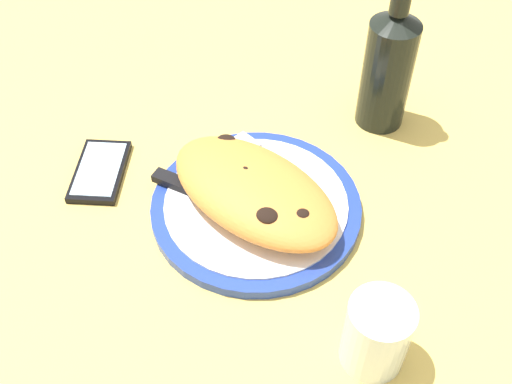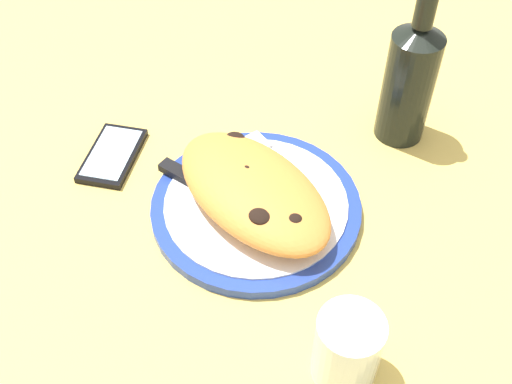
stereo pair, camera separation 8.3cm
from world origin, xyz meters
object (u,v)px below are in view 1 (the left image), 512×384
at_px(smartphone, 100,171).
at_px(water_glass, 376,337).
at_px(plate, 256,206).
at_px(knife, 203,193).
at_px(calzone, 256,192).
at_px(fork, 266,156).
at_px(wine_bottle, 388,67).

xyz_separation_m(smartphone, water_glass, (-0.46, -0.00, 0.04)).
distance_m(plate, knife, 0.08).
xyz_separation_m(calzone, fork, (0.05, -0.08, -0.03)).
height_order(smartphone, water_glass, water_glass).
bearing_deg(plate, smartphone, 21.69).
height_order(calzone, smartphone, calzone).
bearing_deg(knife, calzone, -154.82).
xyz_separation_m(plate, calzone, (-0.00, 0.01, 0.04)).
xyz_separation_m(calzone, knife, (0.07, 0.03, -0.02)).
bearing_deg(water_glass, wine_bottle, -59.66).
bearing_deg(calzone, plate, -54.48).
xyz_separation_m(knife, wine_bottle, (-0.09, -0.31, 0.08)).
bearing_deg(plate, knife, 30.04).
distance_m(fork, smartphone, 0.24).
bearing_deg(calzone, smartphone, 20.21).
bearing_deg(fork, water_glass, 149.96).
distance_m(plate, calzone, 0.04).
bearing_deg(fork, knife, 79.98).
relative_size(calzone, fork, 1.74).
bearing_deg(calzone, fork, -60.15).
bearing_deg(water_glass, knife, -9.21).
distance_m(fork, knife, 0.12).
bearing_deg(plate, calzone, 125.52).
distance_m(smartphone, water_glass, 0.46).
xyz_separation_m(smartphone, wine_bottle, (-0.25, -0.36, 0.10)).
xyz_separation_m(calzone, water_glass, (-0.24, 0.08, -0.00)).
height_order(fork, knife, knife).
distance_m(calzone, fork, 0.10).
bearing_deg(wine_bottle, water_glass, 120.34).
distance_m(knife, wine_bottle, 0.33).
bearing_deg(smartphone, wine_bottle, -124.95).
distance_m(fork, water_glass, 0.33).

